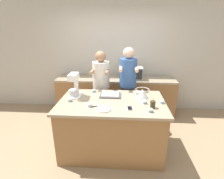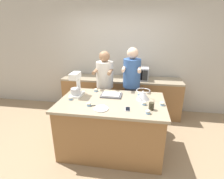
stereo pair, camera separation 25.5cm
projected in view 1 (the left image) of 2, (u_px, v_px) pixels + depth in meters
ground_plane at (112, 148)px, 3.14m from camera, size 16.00×16.00×0.00m
back_wall at (117, 57)px, 4.34m from camera, size 10.00×0.06×2.70m
island_counter at (112, 125)px, 2.99m from camera, size 1.71×1.06×0.91m
back_counter at (116, 96)px, 4.32m from camera, size 2.80×0.60×0.89m
person_left at (101, 88)px, 3.63m from camera, size 0.36×0.51×1.61m
person_right at (128, 87)px, 3.58m from camera, size 0.36×0.51×1.68m
stand_mixer at (74, 87)px, 2.95m from camera, size 0.20×0.30×0.41m
mixing_bowl at (142, 93)px, 2.92m from camera, size 0.23×0.23×0.16m
baking_tray at (110, 95)px, 3.04m from camera, size 0.36×0.27×0.04m
microwave_oven at (131, 73)px, 4.09m from camera, size 0.52×0.36×0.28m
cell_phone at (130, 108)px, 2.56m from camera, size 0.08×0.15×0.01m
drinking_glass at (153, 104)px, 2.57m from camera, size 0.08×0.08×0.11m
small_plate at (103, 109)px, 2.53m from camera, size 0.21×0.21×0.02m
knife at (98, 106)px, 2.65m from camera, size 0.21×0.10×0.01m
cupcake_0 at (70, 100)px, 2.81m from camera, size 0.07×0.07×0.06m
cupcake_1 at (145, 102)px, 2.73m from camera, size 0.07×0.07×0.06m
cupcake_2 at (162, 102)px, 2.74m from camera, size 0.07×0.07×0.06m
cupcake_3 at (151, 110)px, 2.46m from camera, size 0.07×0.07×0.06m
cupcake_4 at (138, 93)px, 3.10m from camera, size 0.07×0.07×0.06m
cupcake_5 at (90, 105)px, 2.62m from camera, size 0.07×0.07×0.06m
cupcake_6 at (94, 91)px, 3.21m from camera, size 0.07×0.07×0.06m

